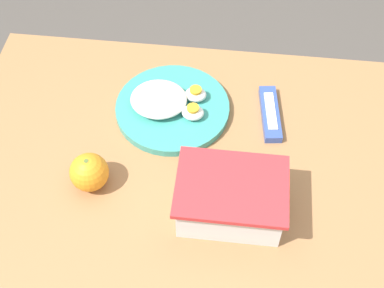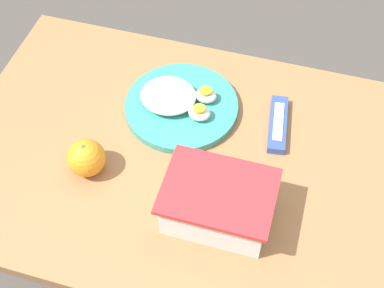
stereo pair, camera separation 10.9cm
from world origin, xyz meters
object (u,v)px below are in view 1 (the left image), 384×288
object	(u,v)px
rice_plate	(170,105)
candy_bar	(270,114)
food_container	(230,199)
orange_fruit	(89,172)

from	to	relation	value
rice_plate	candy_bar	bearing A→B (deg)	-177.72
food_container	candy_bar	bearing A→B (deg)	-106.32
orange_fruit	candy_bar	world-z (taller)	orange_fruit
orange_fruit	rice_plate	size ratio (longest dim) A/B	0.31
rice_plate	candy_bar	distance (m)	0.22
orange_fruit	rice_plate	bearing A→B (deg)	-122.22
orange_fruit	rice_plate	world-z (taller)	orange_fruit
rice_plate	candy_bar	size ratio (longest dim) A/B	1.65
orange_fruit	candy_bar	size ratio (longest dim) A/B	0.51
food_container	orange_fruit	bearing A→B (deg)	-6.41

